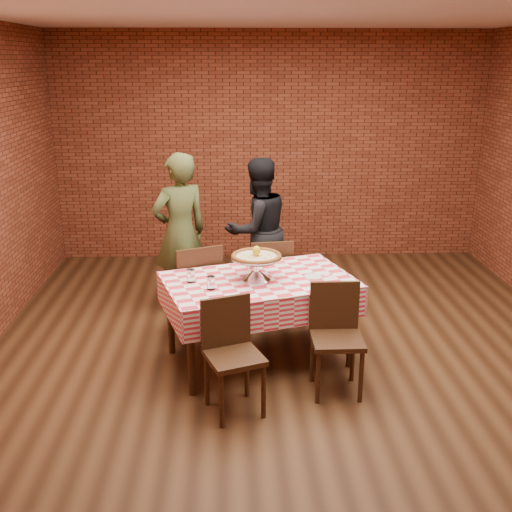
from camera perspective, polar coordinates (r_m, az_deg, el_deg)
name	(u,v)px	position (r m, az deg, el deg)	size (l,w,h in m)	color
ground	(290,358)	(5.53, 3.17, -9.46)	(6.00, 6.00, 0.00)	black
back_wall	(270,148)	(7.98, 1.36, 10.05)	(5.50, 5.50, 0.00)	#602817
table	(259,320)	(5.34, 0.26, -6.02)	(1.55, 0.93, 0.75)	#3B2513
tablecloth	(259,294)	(5.24, 0.26, -3.53)	(1.59, 0.97, 0.27)	#DD3042
pizza_stand	(256,268)	(5.16, 0.04, -1.16)	(0.44, 0.44, 0.19)	silver
pizza	(256,257)	(5.12, 0.04, -0.07)	(0.42, 0.42, 0.03)	beige
lemon	(256,251)	(5.11, 0.04, 0.47)	(0.07, 0.07, 0.09)	yellow
water_glass_left	(211,283)	(4.96, -4.22, -2.51)	(0.07, 0.07, 0.11)	white
water_glass_right	(191,276)	(5.13, -6.10, -1.85)	(0.07, 0.07, 0.11)	white
side_plate	(313,277)	(5.25, 5.34, -1.94)	(0.15, 0.15, 0.01)	white
sweetener_packet_a	(332,277)	(5.28, 7.11, -1.92)	(0.05, 0.04, 0.01)	white
sweetener_packet_b	(327,275)	(5.31, 6.62, -1.79)	(0.05, 0.04, 0.01)	white
condiment_caddy	(253,261)	(5.44, -0.25, -0.49)	(0.09, 0.07, 0.13)	silver
chair_near_left	(234,359)	(4.56, -2.03, -9.63)	(0.39, 0.39, 0.87)	#3B2513
chair_near_right	(337,342)	(4.85, 7.57, -7.94)	(0.39, 0.39, 0.87)	#3B2513
chair_far_left	(194,289)	(5.84, -5.83, -3.05)	(0.44, 0.44, 0.92)	#3B2513
chair_far_right	(269,280)	(6.09, 1.21, -2.21)	(0.41, 0.41, 0.89)	#3B2513
diner_olive	(180,233)	(6.34, -7.11, 2.14)	(0.61, 0.40, 1.66)	#424923
diner_black	(258,230)	(6.59, 0.15, 2.45)	(0.76, 0.59, 1.56)	black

